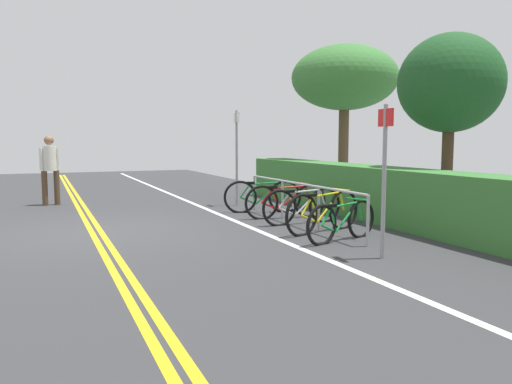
{
  "coord_description": "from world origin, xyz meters",
  "views": [
    {
      "loc": [
        9.35,
        -0.86,
        1.66
      ],
      "look_at": [
        1.63,
        2.45,
        0.78
      ],
      "focal_mm": 35.24,
      "sensor_mm": 36.0,
      "label": 1
    }
  ],
  "objects_px": {
    "sign_post_far": "(384,166)",
    "bicycle_2": "(302,206)",
    "bicycle_3": "(323,212)",
    "pedestrian": "(50,165)",
    "tree_mid": "(450,84)",
    "bicycle_0": "(262,197)",
    "bicycle_4": "(342,221)",
    "tree_near_left": "(345,79)",
    "sign_post_near": "(237,149)",
    "bike_rack": "(299,193)",
    "bicycle_1": "(286,201)"
  },
  "relations": [
    {
      "from": "bicycle_0",
      "to": "sign_post_near",
      "type": "bearing_deg",
      "value": -175.65
    },
    {
      "from": "bicycle_2",
      "to": "pedestrian",
      "type": "xyz_separation_m",
      "value": [
        -5.03,
        -4.51,
        0.67
      ]
    },
    {
      "from": "tree_near_left",
      "to": "bicycle_4",
      "type": "bearing_deg",
      "value": -33.02
    },
    {
      "from": "bicycle_0",
      "to": "bicycle_2",
      "type": "bearing_deg",
      "value": 3.11
    },
    {
      "from": "bicycle_3",
      "to": "bicycle_4",
      "type": "relative_size",
      "value": 1.12
    },
    {
      "from": "sign_post_near",
      "to": "tree_near_left",
      "type": "height_order",
      "value": "tree_near_left"
    },
    {
      "from": "tree_near_left",
      "to": "sign_post_near",
      "type": "bearing_deg",
      "value": -75.11
    },
    {
      "from": "bicycle_0",
      "to": "tree_mid",
      "type": "relative_size",
      "value": 0.45
    },
    {
      "from": "sign_post_far",
      "to": "bicycle_2",
      "type": "bearing_deg",
      "value": 173.2
    },
    {
      "from": "bicycle_0",
      "to": "bicycle_2",
      "type": "xyz_separation_m",
      "value": [
        1.73,
        0.09,
        -0.01
      ]
    },
    {
      "from": "bicycle_3",
      "to": "bicycle_0",
      "type": "bearing_deg",
      "value": -179.78
    },
    {
      "from": "bicycle_1",
      "to": "bicycle_4",
      "type": "height_order",
      "value": "bicycle_1"
    },
    {
      "from": "tree_mid",
      "to": "sign_post_far",
      "type": "bearing_deg",
      "value": -55.5
    },
    {
      "from": "bicycle_0",
      "to": "bicycle_2",
      "type": "distance_m",
      "value": 1.73
    },
    {
      "from": "bicycle_0",
      "to": "tree_mid",
      "type": "xyz_separation_m",
      "value": [
        2.45,
        3.07,
        2.41
      ]
    },
    {
      "from": "sign_post_near",
      "to": "tree_near_left",
      "type": "relative_size",
      "value": 0.54
    },
    {
      "from": "sign_post_far",
      "to": "tree_mid",
      "type": "bearing_deg",
      "value": 124.5
    },
    {
      "from": "sign_post_far",
      "to": "tree_mid",
      "type": "xyz_separation_m",
      "value": [
        -2.29,
        3.33,
        1.48
      ]
    },
    {
      "from": "bike_rack",
      "to": "pedestrian",
      "type": "xyz_separation_m",
      "value": [
        -5.05,
        -4.43,
        0.41
      ]
    },
    {
      "from": "bicycle_4",
      "to": "tree_mid",
      "type": "distance_m",
      "value": 4.14
    },
    {
      "from": "bicycle_2",
      "to": "bicycle_1",
      "type": "bearing_deg",
      "value": 177.18
    },
    {
      "from": "bicycle_3",
      "to": "bicycle_4",
      "type": "xyz_separation_m",
      "value": [
        0.8,
        -0.12,
        -0.04
      ]
    },
    {
      "from": "sign_post_near",
      "to": "bicycle_4",
      "type": "bearing_deg",
      "value": -0.09
    },
    {
      "from": "bicycle_4",
      "to": "pedestrian",
      "type": "height_order",
      "value": "pedestrian"
    },
    {
      "from": "bicycle_3",
      "to": "pedestrian",
      "type": "xyz_separation_m",
      "value": [
        -5.98,
        -4.42,
        0.65
      ]
    },
    {
      "from": "bicycle_4",
      "to": "bicycle_3",
      "type": "bearing_deg",
      "value": 171.34
    },
    {
      "from": "bicycle_3",
      "to": "tree_mid",
      "type": "distance_m",
      "value": 3.9
    },
    {
      "from": "bicycle_3",
      "to": "sign_post_far",
      "type": "relative_size",
      "value": 0.84
    },
    {
      "from": "sign_post_far",
      "to": "bike_rack",
      "type": "bearing_deg",
      "value": 174.67
    },
    {
      "from": "bicycle_3",
      "to": "pedestrian",
      "type": "distance_m",
      "value": 7.46
    },
    {
      "from": "bicycle_0",
      "to": "bicycle_1",
      "type": "relative_size",
      "value": 0.93
    },
    {
      "from": "pedestrian",
      "to": "bicycle_3",
      "type": "bearing_deg",
      "value": 36.51
    },
    {
      "from": "bike_rack",
      "to": "tree_mid",
      "type": "xyz_separation_m",
      "value": [
        0.7,
        3.05,
        2.17
      ]
    },
    {
      "from": "tree_mid",
      "to": "bicycle_0",
      "type": "bearing_deg",
      "value": -128.64
    },
    {
      "from": "tree_mid",
      "to": "sign_post_near",
      "type": "bearing_deg",
      "value": -140.27
    },
    {
      "from": "bicycle_0",
      "to": "sign_post_far",
      "type": "bearing_deg",
      "value": -3.21
    },
    {
      "from": "pedestrian",
      "to": "tree_near_left",
      "type": "xyz_separation_m",
      "value": [
        0.93,
        8.1,
        2.42
      ]
    },
    {
      "from": "bicycle_2",
      "to": "bicycle_3",
      "type": "height_order",
      "value": "bicycle_3"
    },
    {
      "from": "tree_mid",
      "to": "pedestrian",
      "type": "bearing_deg",
      "value": -127.56
    },
    {
      "from": "sign_post_near",
      "to": "tree_mid",
      "type": "bearing_deg",
      "value": 39.73
    },
    {
      "from": "pedestrian",
      "to": "bicycle_0",
      "type": "bearing_deg",
      "value": 53.21
    },
    {
      "from": "bicycle_4",
      "to": "pedestrian",
      "type": "bearing_deg",
      "value": -147.58
    },
    {
      "from": "bicycle_1",
      "to": "bicycle_3",
      "type": "xyz_separation_m",
      "value": [
        1.74,
        -0.12,
        0.01
      ]
    },
    {
      "from": "bike_rack",
      "to": "bicycle_0",
      "type": "distance_m",
      "value": 1.77
    },
    {
      "from": "bike_rack",
      "to": "pedestrian",
      "type": "bearing_deg",
      "value": -138.77
    },
    {
      "from": "bicycle_2",
      "to": "tree_near_left",
      "type": "distance_m",
      "value": 6.27
    },
    {
      "from": "bicycle_2",
      "to": "tree_mid",
      "type": "xyz_separation_m",
      "value": [
        0.72,
        2.97,
        2.42
      ]
    },
    {
      "from": "bike_rack",
      "to": "bicycle_0",
      "type": "relative_size",
      "value": 2.68
    },
    {
      "from": "bicycle_2",
      "to": "sign_post_far",
      "type": "height_order",
      "value": "sign_post_far"
    },
    {
      "from": "sign_post_near",
      "to": "bicycle_1",
      "type": "bearing_deg",
      "value": 5.9
    }
  ]
}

